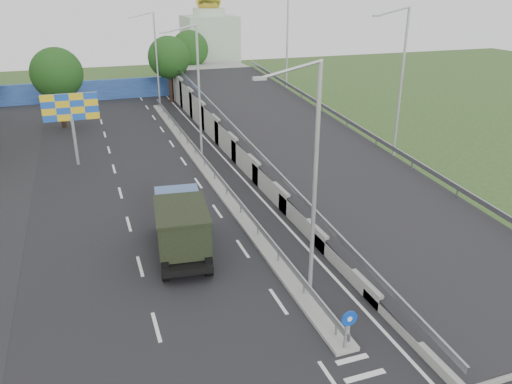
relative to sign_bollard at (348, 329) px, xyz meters
name	(u,v)px	position (x,y,z in m)	size (l,w,h in m)	color
road_surface	(175,192)	(-3.00, 17.83, -1.03)	(26.00, 90.00, 0.04)	black
median	(204,167)	(0.00, 21.83, -0.93)	(1.00, 44.00, 0.20)	gray
overpass_ramp	(296,136)	(7.50, 21.83, 0.72)	(10.00, 50.00, 3.50)	gray
median_guardrail	(204,159)	(0.00, 21.83, -0.28)	(0.09, 44.00, 0.71)	gray
sign_bollard	(348,329)	(0.00, 0.00, 0.00)	(0.64, 0.23, 1.67)	black
lamp_post_near	(311,174)	(0.11, 3.83, 4.77)	(2.74, 0.18, 10.08)	#B2B5B7
lamp_post_mid	(196,86)	(0.11, 23.83, 4.77)	(2.74, 0.18, 10.08)	#B2B5B7
lamp_post_far	(155,55)	(0.11, 43.83, 4.77)	(2.74, 0.18, 10.08)	#B2B5B7
blue_wall	(116,89)	(-4.00, 49.83, 0.17)	(30.00, 0.50, 2.40)	navy
church	(210,43)	(10.00, 57.83, 4.28)	(7.00, 7.00, 13.80)	#B2CCAD
billboard	(71,111)	(-9.00, 25.83, 3.15)	(4.00, 0.24, 5.50)	#B2B5B7
tree_left_mid	(57,74)	(-10.00, 37.83, 4.14)	(4.80, 4.80, 7.60)	black
tree_median_far	(169,57)	(2.00, 45.83, 4.14)	(4.80, 4.80, 7.60)	black
tree_ramp_far	(190,49)	(6.00, 52.83, 4.14)	(4.80, 4.80, 7.60)	black
dump_truck	(181,224)	(-4.21, 9.62, 0.54)	(3.09, 6.66, 2.84)	black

